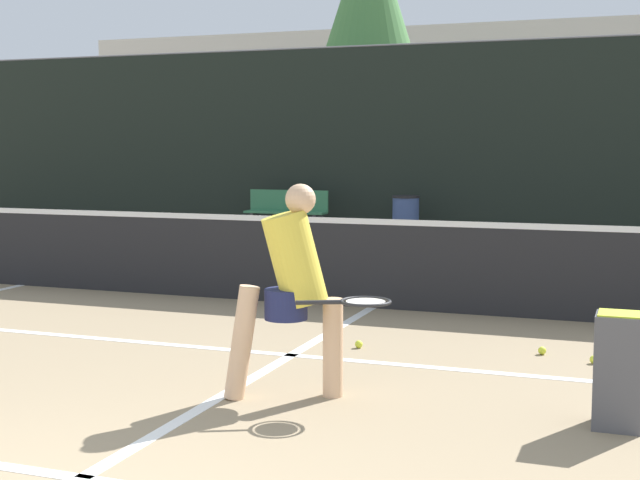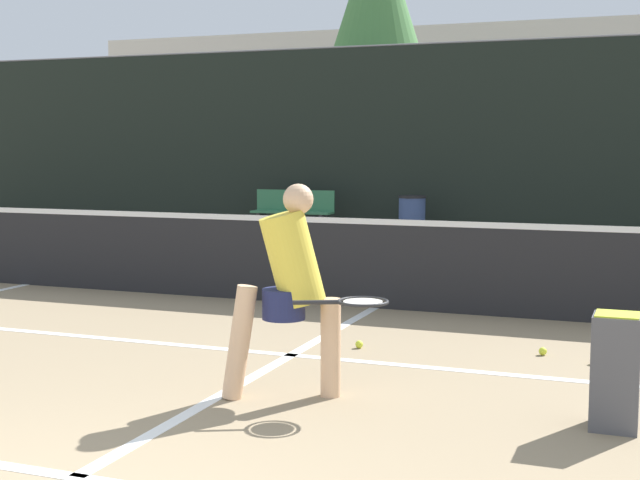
{
  "view_description": "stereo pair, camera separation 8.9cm",
  "coord_description": "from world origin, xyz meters",
  "px_view_note": "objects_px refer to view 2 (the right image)",
  "views": [
    {
      "loc": [
        2.69,
        -2.56,
        1.71
      ],
      "look_at": [
        0.21,
        4.19,
        0.95
      ],
      "focal_mm": 50.0,
      "sensor_mm": 36.0,
      "label": 1
    },
    {
      "loc": [
        2.77,
        -2.52,
        1.71
      ],
      "look_at": [
        0.21,
        4.19,
        0.95
      ],
      "focal_mm": 50.0,
      "sensor_mm": 36.0,
      "label": 2
    }
  ],
  "objects_px": {
    "trash_bin": "(412,217)",
    "courtside_bench": "(293,210)",
    "parked_car": "(510,200)",
    "ball_hopper": "(616,369)",
    "player_practicing": "(291,283)"
  },
  "relations": [
    {
      "from": "ball_hopper",
      "to": "courtside_bench",
      "type": "height_order",
      "value": "courtside_bench"
    },
    {
      "from": "player_practicing",
      "to": "ball_hopper",
      "type": "bearing_deg",
      "value": -23.53
    },
    {
      "from": "ball_hopper",
      "to": "trash_bin",
      "type": "xyz_separation_m",
      "value": [
        -4.04,
        10.38,
        0.03
      ]
    },
    {
      "from": "player_practicing",
      "to": "ball_hopper",
      "type": "distance_m",
      "value": 2.14
    },
    {
      "from": "ball_hopper",
      "to": "parked_car",
      "type": "distance_m",
      "value": 13.44
    },
    {
      "from": "trash_bin",
      "to": "parked_car",
      "type": "bearing_deg",
      "value": 63.97
    },
    {
      "from": "trash_bin",
      "to": "ball_hopper",
      "type": "bearing_deg",
      "value": -68.72
    },
    {
      "from": "courtside_bench",
      "to": "trash_bin",
      "type": "xyz_separation_m",
      "value": [
        2.33,
        0.11,
        -0.07
      ]
    },
    {
      "from": "courtside_bench",
      "to": "ball_hopper",
      "type": "bearing_deg",
      "value": -58.49
    },
    {
      "from": "ball_hopper",
      "to": "trash_bin",
      "type": "bearing_deg",
      "value": 111.28
    },
    {
      "from": "parked_car",
      "to": "ball_hopper",
      "type": "bearing_deg",
      "value": -78.49
    },
    {
      "from": "courtside_bench",
      "to": "parked_car",
      "type": "bearing_deg",
      "value": 37.83
    },
    {
      "from": "ball_hopper",
      "to": "parked_car",
      "type": "xyz_separation_m",
      "value": [
        -2.68,
        13.17,
        0.22
      ]
    },
    {
      "from": "player_practicing",
      "to": "parked_car",
      "type": "xyz_separation_m",
      "value": [
        -0.59,
        13.24,
        -0.19
      ]
    },
    {
      "from": "trash_bin",
      "to": "courtside_bench",
      "type": "bearing_deg",
      "value": -177.23
    }
  ]
}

